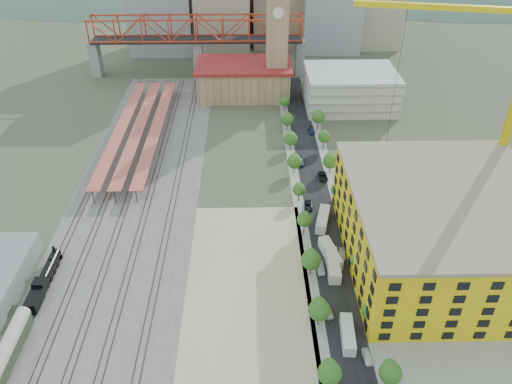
{
  "coord_description": "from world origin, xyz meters",
  "views": [
    {
      "loc": [
        -3.79,
        -110.59,
        81.05
      ],
      "look_at": [
        -1.7,
        -4.98,
        10.0
      ],
      "focal_mm": 35.0,
      "sensor_mm": 36.0,
      "label": 1
    }
  ],
  "objects_px": {
    "locomotive": "(45,278)",
    "site_trailer_a": "(348,334)",
    "coach": "(10,347)",
    "site_trailer_d": "(323,219)",
    "tower_crane": "(508,73)",
    "site_trailer_b": "(333,265)",
    "clock_tower": "(277,25)",
    "construction_building": "(445,228)",
    "site_trailer_c": "(330,253)",
    "car_0": "(328,312)"
  },
  "relations": [
    {
      "from": "coach",
      "to": "site_trailer_b",
      "type": "bearing_deg",
      "value": 19.49
    },
    {
      "from": "site_trailer_d",
      "to": "tower_crane",
      "type": "bearing_deg",
      "value": 27.03
    },
    {
      "from": "construction_building",
      "to": "tower_crane",
      "type": "height_order",
      "value": "tower_crane"
    },
    {
      "from": "tower_crane",
      "to": "site_trailer_b",
      "type": "xyz_separation_m",
      "value": [
        -43.35,
        -27.56,
        -36.31
      ]
    },
    {
      "from": "coach",
      "to": "site_trailer_b",
      "type": "height_order",
      "value": "coach"
    },
    {
      "from": "site_trailer_a",
      "to": "site_trailer_d",
      "type": "xyz_separation_m",
      "value": [
        0.0,
        38.24,
        0.13
      ]
    },
    {
      "from": "site_trailer_d",
      "to": "locomotive",
      "type": "bearing_deg",
      "value": -147.55
    },
    {
      "from": "site_trailer_a",
      "to": "locomotive",
      "type": "bearing_deg",
      "value": 169.83
    },
    {
      "from": "site_trailer_d",
      "to": "construction_building",
      "type": "bearing_deg",
      "value": -14.6
    },
    {
      "from": "tower_crane",
      "to": "car_0",
      "type": "distance_m",
      "value": 72.22
    },
    {
      "from": "tower_crane",
      "to": "coach",
      "type": "bearing_deg",
      "value": -155.03
    },
    {
      "from": "tower_crane",
      "to": "site_trailer_b",
      "type": "bearing_deg",
      "value": -147.55
    },
    {
      "from": "locomotive",
      "to": "site_trailer_a",
      "type": "bearing_deg",
      "value": -14.38
    },
    {
      "from": "construction_building",
      "to": "coach",
      "type": "distance_m",
      "value": 96.06
    },
    {
      "from": "site_trailer_b",
      "to": "site_trailer_c",
      "type": "xyz_separation_m",
      "value": [
        0.0,
        4.33,
        -0.03
      ]
    },
    {
      "from": "tower_crane",
      "to": "site_trailer_c",
      "type": "height_order",
      "value": "tower_crane"
    },
    {
      "from": "construction_building",
      "to": "site_trailer_c",
      "type": "distance_m",
      "value": 27.22
    },
    {
      "from": "site_trailer_d",
      "to": "site_trailer_b",
      "type": "bearing_deg",
      "value": -75.45
    },
    {
      "from": "site_trailer_a",
      "to": "car_0",
      "type": "xyz_separation_m",
      "value": [
        -3.0,
        6.62,
        -0.55
      ]
    },
    {
      "from": "clock_tower",
      "to": "site_trailer_d",
      "type": "height_order",
      "value": "clock_tower"
    },
    {
      "from": "site_trailer_b",
      "to": "site_trailer_c",
      "type": "bearing_deg",
      "value": 91.95
    },
    {
      "from": "construction_building",
      "to": "site_trailer_b",
      "type": "height_order",
      "value": "construction_building"
    },
    {
      "from": "site_trailer_c",
      "to": "site_trailer_d",
      "type": "distance_m",
      "value": 13.64
    },
    {
      "from": "site_trailer_d",
      "to": "site_trailer_a",
      "type": "bearing_deg",
      "value": -75.45
    },
    {
      "from": "clock_tower",
      "to": "construction_building",
      "type": "bearing_deg",
      "value": -71.22
    },
    {
      "from": "coach",
      "to": "locomotive",
      "type": "bearing_deg",
      "value": 90.0
    },
    {
      "from": "site_trailer_a",
      "to": "car_0",
      "type": "distance_m",
      "value": 7.29
    },
    {
      "from": "construction_building",
      "to": "locomotive",
      "type": "xyz_separation_m",
      "value": [
        -92.0,
        -6.81,
        -7.56
      ]
    },
    {
      "from": "site_trailer_b",
      "to": "site_trailer_c",
      "type": "distance_m",
      "value": 4.33
    },
    {
      "from": "clock_tower",
      "to": "car_0",
      "type": "distance_m",
      "value": 120.51
    },
    {
      "from": "construction_building",
      "to": "site_trailer_d",
      "type": "bearing_deg",
      "value": 150.85
    },
    {
      "from": "site_trailer_b",
      "to": "car_0",
      "type": "relative_size",
      "value": 2.45
    },
    {
      "from": "tower_crane",
      "to": "site_trailer_a",
      "type": "relative_size",
      "value": 6.6
    },
    {
      "from": "coach",
      "to": "site_trailer_d",
      "type": "height_order",
      "value": "coach"
    },
    {
      "from": "locomotive",
      "to": "site_trailer_a",
      "type": "relative_size",
      "value": 2.14
    },
    {
      "from": "construction_building",
      "to": "site_trailer_a",
      "type": "height_order",
      "value": "construction_building"
    },
    {
      "from": "site_trailer_d",
      "to": "car_0",
      "type": "bearing_deg",
      "value": -80.87
    },
    {
      "from": "tower_crane",
      "to": "site_trailer_d",
      "type": "xyz_separation_m",
      "value": [
        -43.35,
        -9.59,
        -36.34
      ]
    },
    {
      "from": "locomotive",
      "to": "site_trailer_b",
      "type": "height_order",
      "value": "locomotive"
    },
    {
      "from": "site_trailer_a",
      "to": "clock_tower",
      "type": "bearing_deg",
      "value": 97.91
    },
    {
      "from": "site_trailer_d",
      "to": "clock_tower",
      "type": "bearing_deg",
      "value": 109.9
    },
    {
      "from": "car_0",
      "to": "site_trailer_b",
      "type": "bearing_deg",
      "value": 70.32
    },
    {
      "from": "tower_crane",
      "to": "site_trailer_b",
      "type": "relative_size",
      "value": 5.89
    },
    {
      "from": "site_trailer_a",
      "to": "site_trailer_c",
      "type": "relative_size",
      "value": 0.91
    },
    {
      "from": "tower_crane",
      "to": "site_trailer_d",
      "type": "height_order",
      "value": "tower_crane"
    },
    {
      "from": "site_trailer_a",
      "to": "site_trailer_d",
      "type": "bearing_deg",
      "value": 94.21
    },
    {
      "from": "site_trailer_b",
      "to": "site_trailer_d",
      "type": "relative_size",
      "value": 1.02
    },
    {
      "from": "clock_tower",
      "to": "site_trailer_a",
      "type": "height_order",
      "value": "clock_tower"
    },
    {
      "from": "construction_building",
      "to": "tower_crane",
      "type": "bearing_deg",
      "value": 54.25
    },
    {
      "from": "site_trailer_d",
      "to": "car_0",
      "type": "xyz_separation_m",
      "value": [
        -3.0,
        -31.62,
        -0.68
      ]
    }
  ]
}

